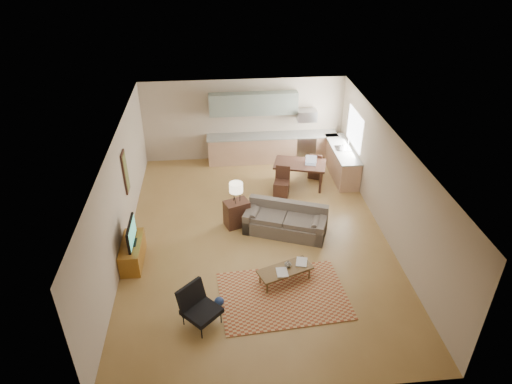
{
  "coord_description": "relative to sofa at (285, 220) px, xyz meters",
  "views": [
    {
      "loc": [
        -0.91,
        -9.33,
        7.02
      ],
      "look_at": [
        0.0,
        0.3,
        1.15
      ],
      "focal_mm": 32.0,
      "sensor_mm": 36.0,
      "label": 1
    }
  ],
  "objects": [
    {
      "name": "rug",
      "position": [
        -0.38,
        -2.3,
        -0.36
      ],
      "size": [
        2.84,
        2.08,
        0.02
      ],
      "primitive_type": "cube",
      "rotation": [
        0.0,
        0.0,
        0.08
      ],
      "color": "#943E24",
      "rests_on": "floor"
    },
    {
      "name": "kitchen_range",
      "position": [
        1.26,
        4.06,
        0.07
      ],
      "size": [
        0.62,
        0.62,
        0.9
      ],
      "primitive_type": "cube",
      "color": "#A5A8AD",
      "rests_on": "ground"
    },
    {
      "name": "kitchen_microwave",
      "position": [
        1.26,
        4.08,
        1.17
      ],
      "size": [
        0.62,
        0.4,
        0.35
      ],
      "primitive_type": "cube",
      "color": "#A5A8AD",
      "rests_on": "room"
    },
    {
      "name": "kitchen_counter_right",
      "position": [
        2.19,
        2.88,
        0.08
      ],
      "size": [
        0.64,
        2.26,
        0.92
      ],
      "primitive_type": null,
      "color": "tan",
      "rests_on": "ground"
    },
    {
      "name": "window_right",
      "position": [
        2.49,
        2.88,
        1.17
      ],
      "size": [
        0.02,
        1.4,
        1.05
      ],
      "primitive_type": "cube",
      "color": "white",
      "rests_on": "room"
    },
    {
      "name": "tv_credenza",
      "position": [
        -3.74,
        -0.83,
        -0.1
      ],
      "size": [
        0.46,
        1.2,
        0.55
      ],
      "primitive_type": null,
      "color": "brown",
      "rests_on": "floor"
    },
    {
      "name": "sofa",
      "position": [
        0.0,
        0.0,
        0.0
      ],
      "size": [
        2.35,
        1.65,
        0.75
      ],
      "primitive_type": null,
      "rotation": [
        0.0,
        0.0,
        -0.37
      ],
      "color": "#5A5148",
      "rests_on": "floor"
    },
    {
      "name": "soap_bottle",
      "position": [
        2.09,
        2.74,
        0.64
      ],
      "size": [
        0.09,
        0.09,
        0.19
      ],
      "primitive_type": "imported",
      "rotation": [
        0.0,
        0.0,
        -0.0
      ],
      "color": "beige",
      "rests_on": "kitchen_counter_right"
    },
    {
      "name": "armchair",
      "position": [
        -2.11,
        -2.92,
        0.05
      ],
      "size": [
        1.04,
        1.04,
        0.84
      ],
      "primitive_type": null,
      "rotation": [
        0.0,
        0.0,
        0.76
      ],
      "color": "black",
      "rests_on": "floor"
    },
    {
      "name": "dining_table",
      "position": [
        0.77,
        2.32,
        0.01
      ],
      "size": [
        1.68,
        1.24,
        0.76
      ],
      "primitive_type": null,
      "rotation": [
        0.0,
        0.0,
        -0.27
      ],
      "color": "#351E16",
      "rests_on": "floor"
    },
    {
      "name": "upper_cabinets",
      "position": [
        -0.44,
        4.21,
        1.57
      ],
      "size": [
        2.8,
        0.34,
        0.7
      ],
      "primitive_type": "cube",
      "color": "gray",
      "rests_on": "room"
    },
    {
      "name": "coffee_table",
      "position": [
        -0.28,
        -1.85,
        -0.19
      ],
      "size": [
        1.31,
        0.88,
        0.37
      ],
      "primitive_type": null,
      "rotation": [
        0.0,
        0.0,
        0.36
      ],
      "color": "brown",
      "rests_on": "floor"
    },
    {
      "name": "table_lamp",
      "position": [
        -1.22,
        0.44,
        0.63
      ],
      "size": [
        0.42,
        0.42,
        0.58
      ],
      "primitive_type": null,
      "rotation": [
        0.0,
        0.0,
        0.23
      ],
      "color": "beige",
      "rests_on": "console_table"
    },
    {
      "name": "console_table",
      "position": [
        -1.22,
        0.44,
        -0.02
      ],
      "size": [
        0.72,
        0.6,
        0.72
      ],
      "primitive_type": null,
      "rotation": [
        0.0,
        0.0,
        0.36
      ],
      "color": "#351E16",
      "rests_on": "floor"
    },
    {
      "name": "wall_art_left",
      "position": [
        -3.95,
        0.78,
        1.17
      ],
      "size": [
        0.06,
        0.42,
        1.1
      ],
      "primitive_type": null,
      "color": "olive",
      "rests_on": "room"
    },
    {
      "name": "laptop",
      "position": [
        1.07,
        2.22,
        0.51
      ],
      "size": [
        0.37,
        0.31,
        0.24
      ],
      "primitive_type": null,
      "rotation": [
        0.0,
        0.0,
        -0.26
      ],
      "color": "#A5A8AD",
      "rests_on": "dining_table"
    },
    {
      "name": "kitchen_counter_back",
      "position": [
        0.16,
        4.06,
        0.08
      ],
      "size": [
        4.26,
        0.64,
        0.92
      ],
      "primitive_type": null,
      "color": "tan",
      "rests_on": "ground"
    },
    {
      "name": "dining_chair_near",
      "position": [
        0.16,
        1.82,
        0.07
      ],
      "size": [
        0.53,
        0.55,
        0.88
      ],
      "primitive_type": null,
      "rotation": [
        0.0,
        0.0,
        -0.3
      ],
      "color": "#351E16",
      "rests_on": "floor"
    },
    {
      "name": "book_b",
      "position": [
        -0.0,
        -1.64,
        -0.0
      ],
      "size": [
        0.4,
        0.45,
        0.03
      ],
      "primitive_type": "imported",
      "rotation": [
        0.0,
        0.0,
        -0.25
      ],
      "color": "navy",
      "rests_on": "coffee_table"
    },
    {
      "name": "vase",
      "position": [
        -0.21,
        -1.77,
        0.07
      ],
      "size": [
        0.22,
        0.22,
        0.16
      ],
      "primitive_type": "imported",
      "rotation": [
        0.0,
        0.0,
        0.21
      ],
      "color": "black",
      "rests_on": "coffee_table"
    },
    {
      "name": "tv",
      "position": [
        -3.69,
        -0.83,
        0.45
      ],
      "size": [
        0.09,
        0.92,
        0.55
      ],
      "primitive_type": null,
      "color": "black",
      "rests_on": "tv_credenza"
    },
    {
      "name": "triptych",
      "position": [
        -0.84,
        4.35,
        1.37
      ],
      "size": [
        1.7,
        0.04,
        0.5
      ],
      "primitive_type": null,
      "color": "beige",
      "rests_on": "room"
    },
    {
      "name": "room",
      "position": [
        -0.74,
        -0.12,
        0.97
      ],
      "size": [
        9.0,
        9.0,
        9.0
      ],
      "color": "olive",
      "rests_on": "ground"
    },
    {
      "name": "dining_chair_far",
      "position": [
        1.38,
        2.83,
        0.05
      ],
      "size": [
        0.54,
        0.55,
        0.85
      ],
      "primitive_type": null,
      "rotation": [
        0.0,
        0.0,
        2.72
      ],
      "color": "#351E16",
      "rests_on": "floor"
    },
    {
      "name": "book_a",
      "position": [
        -0.49,
        -1.98,
        0.0
      ],
      "size": [
        0.25,
        0.33,
        0.03
      ],
      "primitive_type": "imported",
      "rotation": [
        0.0,
        0.0,
        0.01
      ],
      "color": "maroon",
      "rests_on": "coffee_table"
    }
  ]
}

